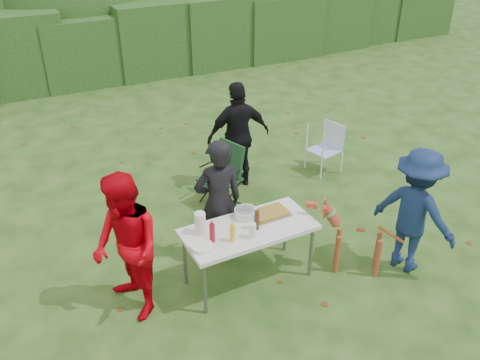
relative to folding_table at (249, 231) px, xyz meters
name	(u,v)px	position (x,y,z in m)	size (l,w,h in m)	color
ground	(253,271)	(0.11, 0.09, -0.69)	(80.00, 80.00, 0.00)	#1E4211
hedge_row	(88,46)	(0.11, 8.09, 0.16)	(22.00, 1.40, 1.70)	#23471C
shrub_backdrop	(69,2)	(0.11, 9.69, 0.91)	(20.00, 2.60, 3.20)	#3D6628
folding_table	(249,231)	(0.00, 0.00, 0.00)	(1.50, 0.70, 0.74)	silver
person_cook	(218,203)	(-0.12, 0.52, 0.13)	(0.59, 0.39, 1.62)	black
person_red_jacket	(127,248)	(-1.35, 0.14, 0.15)	(0.81, 0.63, 1.67)	#C2000D
person_black_puffy	(239,136)	(0.94, 2.05, 0.15)	(0.97, 0.41, 1.66)	black
child	(415,211)	(1.83, -0.67, 0.10)	(1.02, 0.58, 1.57)	#122349
dog	(359,240)	(1.23, -0.46, -0.24)	(0.94, 0.38, 0.89)	#9D4125
camping_chair	(220,176)	(0.43, 1.66, -0.23)	(0.58, 0.58, 0.92)	#183C1F
lawn_chair	(325,148)	(2.37, 1.80, -0.28)	(0.48, 0.48, 0.81)	#436EBA
food_tray	(270,214)	(0.34, 0.11, 0.06)	(0.45, 0.30, 0.02)	#B7B7BA
focaccia_bread	(270,212)	(0.34, 0.11, 0.09)	(0.40, 0.26, 0.04)	olive
mustard_bottle	(232,233)	(-0.28, -0.14, 0.15)	(0.06, 0.06, 0.20)	yellow
ketchup_bottle	(212,233)	(-0.47, -0.04, 0.16)	(0.06, 0.06, 0.22)	maroon
beer_bottle	(257,220)	(0.06, -0.06, 0.17)	(0.06, 0.06, 0.24)	#47230F
paper_towel_roll	(200,223)	(-0.52, 0.15, 0.18)	(0.12, 0.12, 0.26)	white
cup_stack	(252,231)	(-0.06, -0.19, 0.14)	(0.08, 0.08, 0.18)	white
pasta_bowl	(245,213)	(0.07, 0.21, 0.10)	(0.26, 0.26, 0.10)	silver
plate_stack	(202,247)	(-0.63, -0.11, 0.08)	(0.24, 0.24, 0.05)	white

